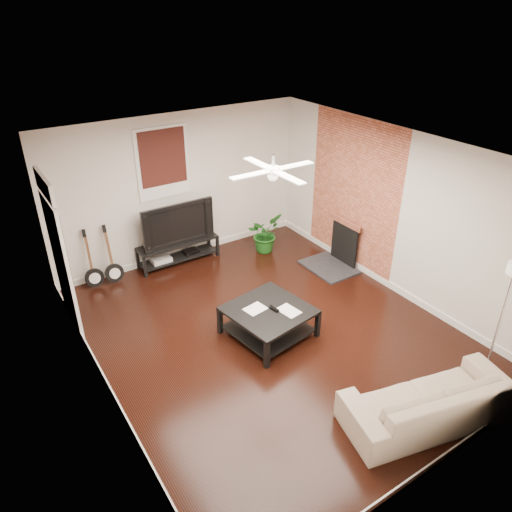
% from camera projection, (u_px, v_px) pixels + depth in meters
% --- Properties ---
extents(room, '(5.01, 6.01, 2.81)m').
position_uv_depth(room, '(271.00, 252.00, 6.76)').
color(room, black).
rests_on(room, ground).
extents(brick_accent, '(0.02, 2.20, 2.80)m').
position_uv_depth(brick_accent, '(353.00, 194.00, 8.69)').
color(brick_accent, '#AC5337').
rests_on(brick_accent, floor).
extents(fireplace, '(0.80, 1.10, 0.92)m').
position_uv_depth(fireplace, '(337.00, 245.00, 9.00)').
color(fireplace, black).
rests_on(fireplace, floor).
extents(window_back, '(1.00, 0.06, 1.30)m').
position_uv_depth(window_back, '(163.00, 163.00, 8.53)').
color(window_back, '#330F0E').
rests_on(window_back, wall_back).
extents(door_left, '(0.08, 1.00, 2.50)m').
position_uv_depth(door_left, '(60.00, 253.00, 7.05)').
color(door_left, white).
rests_on(door_left, wall_left).
extents(tv_stand, '(1.57, 0.42, 0.44)m').
position_uv_depth(tv_stand, '(178.00, 252.00, 9.26)').
color(tv_stand, black).
rests_on(tv_stand, floor).
extents(tv, '(1.41, 0.18, 0.81)m').
position_uv_depth(tv, '(175.00, 222.00, 8.97)').
color(tv, black).
rests_on(tv, tv_stand).
extents(coffee_table, '(1.27, 1.27, 0.47)m').
position_uv_depth(coffee_table, '(269.00, 322.00, 7.26)').
color(coffee_table, black).
rests_on(coffee_table, floor).
extents(sofa, '(2.26, 1.31, 0.62)m').
position_uv_depth(sofa, '(430.00, 399.00, 5.77)').
color(sofa, '#BCAD8D').
rests_on(sofa, floor).
extents(floor_lamp, '(0.35, 0.35, 1.74)m').
position_uv_depth(floor_lamp, '(500.00, 321.00, 6.23)').
color(floor_lamp, white).
rests_on(floor_lamp, floor).
extents(potted_plant, '(0.88, 0.85, 0.75)m').
position_uv_depth(potted_plant, '(264.00, 234.00, 9.61)').
color(potted_plant, '#1A5A19').
rests_on(potted_plant, floor).
extents(guitar_left, '(0.37, 0.29, 1.09)m').
position_uv_depth(guitar_left, '(91.00, 260.00, 8.30)').
color(guitar_left, black).
rests_on(guitar_left, floor).
extents(guitar_right, '(0.35, 0.25, 1.09)m').
position_uv_depth(guitar_right, '(112.00, 256.00, 8.44)').
color(guitar_right, black).
rests_on(guitar_right, floor).
extents(ceiling_fan, '(1.24, 1.24, 0.32)m').
position_uv_depth(ceiling_fan, '(273.00, 170.00, 6.18)').
color(ceiling_fan, white).
rests_on(ceiling_fan, ceiling).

